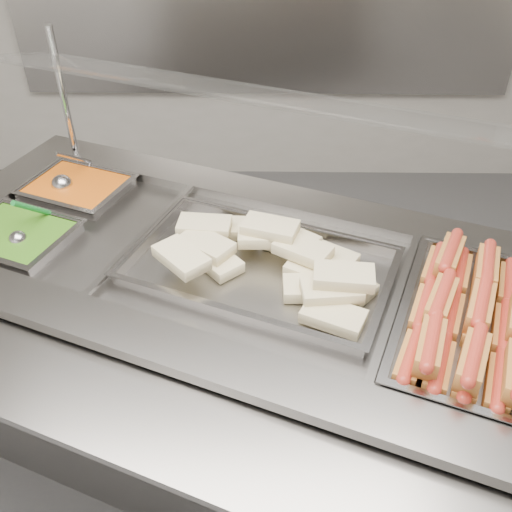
{
  "coord_description": "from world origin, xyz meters",
  "views": [
    {
      "loc": [
        -0.01,
        -1.03,
        2.01
      ],
      "look_at": [
        -0.03,
        0.26,
        0.99
      ],
      "focal_mm": 40.0,
      "sensor_mm": 36.0,
      "label": 1
    }
  ],
  "objects_px": {
    "sneeze_guard": "(271,101)",
    "ladle": "(63,183)",
    "steam_counter": "(242,368)",
    "pan_hotdogs": "(473,333)",
    "pan_wraps": "(259,271)",
    "serving_spoon": "(21,234)"
  },
  "relations": [
    {
      "from": "pan_hotdogs",
      "to": "ladle",
      "type": "relative_size",
      "value": 3.48
    },
    {
      "from": "ladle",
      "to": "serving_spoon",
      "type": "relative_size",
      "value": 1.11
    },
    {
      "from": "steam_counter",
      "to": "serving_spoon",
      "type": "relative_size",
      "value": 12.4
    },
    {
      "from": "steam_counter",
      "to": "ladle",
      "type": "xyz_separation_m",
      "value": [
        -0.63,
        0.41,
        0.49
      ]
    },
    {
      "from": "sneeze_guard",
      "to": "ladle",
      "type": "distance_m",
      "value": 0.84
    },
    {
      "from": "ladle",
      "to": "steam_counter",
      "type": "bearing_deg",
      "value": -32.59
    },
    {
      "from": "steam_counter",
      "to": "pan_hotdogs",
      "type": "xyz_separation_m",
      "value": [
        0.63,
        -0.25,
        0.44
      ]
    },
    {
      "from": "sneeze_guard",
      "to": "serving_spoon",
      "type": "bearing_deg",
      "value": -170.87
    },
    {
      "from": "sneeze_guard",
      "to": "pan_wraps",
      "type": "bearing_deg",
      "value": -96.45
    },
    {
      "from": "steam_counter",
      "to": "pan_wraps",
      "type": "bearing_deg",
      "value": -21.79
    },
    {
      "from": "sneeze_guard",
      "to": "serving_spoon",
      "type": "xyz_separation_m",
      "value": [
        -0.76,
        -0.12,
        -0.38
      ]
    },
    {
      "from": "sneeze_guard",
      "to": "pan_hotdogs",
      "type": "bearing_deg",
      "value": -41.07
    },
    {
      "from": "pan_wraps",
      "to": "pan_hotdogs",
      "type": "bearing_deg",
      "value": -21.79
    },
    {
      "from": "sneeze_guard",
      "to": "ladle",
      "type": "height_order",
      "value": "sneeze_guard"
    },
    {
      "from": "pan_hotdogs",
      "to": "serving_spoon",
      "type": "distance_m",
      "value": 1.35
    },
    {
      "from": "sneeze_guard",
      "to": "serving_spoon",
      "type": "relative_size",
      "value": 9.9
    },
    {
      "from": "steam_counter",
      "to": "pan_hotdogs",
      "type": "bearing_deg",
      "value": -21.79
    },
    {
      "from": "pan_hotdogs",
      "to": "ladle",
      "type": "xyz_separation_m",
      "value": [
        -1.26,
        0.66,
        0.05
      ]
    },
    {
      "from": "sneeze_guard",
      "to": "pan_hotdogs",
      "type": "xyz_separation_m",
      "value": [
        0.54,
        -0.47,
        -0.44
      ]
    },
    {
      "from": "ladle",
      "to": "pan_hotdogs",
      "type": "bearing_deg",
      "value": -27.49
    },
    {
      "from": "sneeze_guard",
      "to": "pan_hotdogs",
      "type": "relative_size",
      "value": 2.58
    },
    {
      "from": "pan_wraps",
      "to": "serving_spoon",
      "type": "relative_size",
      "value": 4.71
    }
  ]
}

